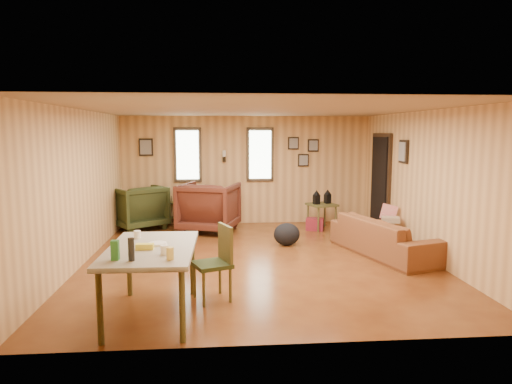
{
  "coord_description": "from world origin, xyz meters",
  "views": [
    {
      "loc": [
        -0.62,
        -7.17,
        2.06
      ],
      "look_at": [
        0.0,
        0.4,
        1.05
      ],
      "focal_mm": 32.0,
      "sensor_mm": 36.0,
      "label": 1
    }
  ],
  "objects_px": {
    "recliner_brown": "(209,205)",
    "end_table": "(169,208)",
    "recliner_green": "(138,205)",
    "side_table": "(322,202)",
    "sofa": "(385,230)",
    "dining_table": "(151,253)"
  },
  "relations": [
    {
      "from": "end_table",
      "to": "side_table",
      "type": "bearing_deg",
      "value": -13.79
    },
    {
      "from": "recliner_green",
      "to": "recliner_brown",
      "type": "bearing_deg",
      "value": 128.61
    },
    {
      "from": "sofa",
      "to": "recliner_green",
      "type": "distance_m",
      "value": 5.13
    },
    {
      "from": "recliner_green",
      "to": "sofa",
      "type": "bearing_deg",
      "value": 115.1
    },
    {
      "from": "end_table",
      "to": "dining_table",
      "type": "height_order",
      "value": "dining_table"
    },
    {
      "from": "recliner_brown",
      "to": "end_table",
      "type": "distance_m",
      "value": 1.26
    },
    {
      "from": "side_table",
      "to": "sofa",
      "type": "bearing_deg",
      "value": -73.92
    },
    {
      "from": "recliner_brown",
      "to": "side_table",
      "type": "bearing_deg",
      "value": -161.25
    },
    {
      "from": "side_table",
      "to": "dining_table",
      "type": "xyz_separation_m",
      "value": [
        -2.92,
        -4.39,
        0.15
      ]
    },
    {
      "from": "recliner_brown",
      "to": "end_table",
      "type": "bearing_deg",
      "value": -24.7
    },
    {
      "from": "dining_table",
      "to": "recliner_brown",
      "type": "bearing_deg",
      "value": 83.76
    },
    {
      "from": "side_table",
      "to": "dining_table",
      "type": "bearing_deg",
      "value": -123.63
    },
    {
      "from": "recliner_brown",
      "to": "side_table",
      "type": "distance_m",
      "value": 2.37
    },
    {
      "from": "recliner_brown",
      "to": "dining_table",
      "type": "relative_size",
      "value": 0.72
    },
    {
      "from": "sofa",
      "to": "end_table",
      "type": "xyz_separation_m",
      "value": [
        -3.89,
        2.9,
        -0.06
      ]
    },
    {
      "from": "sofa",
      "to": "recliner_green",
      "type": "relative_size",
      "value": 2.1
    },
    {
      "from": "sofa",
      "to": "recliner_green",
      "type": "xyz_separation_m",
      "value": [
        -4.49,
        2.47,
        0.09
      ]
    },
    {
      "from": "sofa",
      "to": "end_table",
      "type": "bearing_deg",
      "value": 36.52
    },
    {
      "from": "sofa",
      "to": "recliner_green",
      "type": "height_order",
      "value": "recliner_green"
    },
    {
      "from": "recliner_brown",
      "to": "recliner_green",
      "type": "bearing_deg",
      "value": 2.61
    },
    {
      "from": "recliner_green",
      "to": "end_table",
      "type": "distance_m",
      "value": 0.75
    },
    {
      "from": "recliner_green",
      "to": "side_table",
      "type": "bearing_deg",
      "value": 138.34
    }
  ]
}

